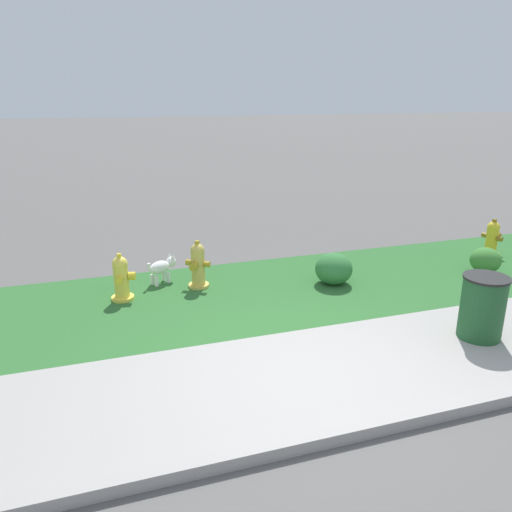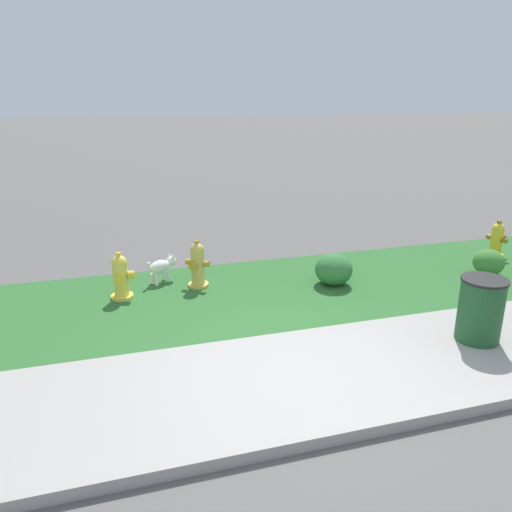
{
  "view_description": "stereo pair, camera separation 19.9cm",
  "coord_description": "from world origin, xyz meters",
  "px_view_note": "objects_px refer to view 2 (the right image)",
  "views": [
    {
      "loc": [
        -1.92,
        -4.25,
        2.86
      ],
      "look_at": [
        0.41,
        2.86,
        0.4
      ],
      "focal_mm": 35.0,
      "sensor_mm": 36.0,
      "label": 1
    },
    {
      "loc": [
        -1.73,
        -4.31,
        2.86
      ],
      "look_at": [
        0.41,
        2.86,
        0.4
      ],
      "focal_mm": 35.0,
      "sensor_mm": 36.0,
      "label": 2
    }
  ],
  "objects_px": {
    "fire_hydrant_across_street": "(197,265)",
    "trash_bin": "(480,310)",
    "small_white_dog": "(162,266)",
    "fire_hydrant_mid_block": "(497,240)",
    "shrub_bush_near_lamp": "(334,269)",
    "shrub_bush_mid_verge": "(489,262)",
    "fire_hydrant_at_driveway": "(121,277)"
  },
  "relations": [
    {
      "from": "fire_hydrant_mid_block",
      "to": "trash_bin",
      "type": "distance_m",
      "value": 3.64
    },
    {
      "from": "small_white_dog",
      "to": "shrub_bush_near_lamp",
      "type": "height_order",
      "value": "shrub_bush_near_lamp"
    },
    {
      "from": "fire_hydrant_at_driveway",
      "to": "shrub_bush_mid_verge",
      "type": "distance_m",
      "value": 5.86
    },
    {
      "from": "fire_hydrant_at_driveway",
      "to": "fire_hydrant_across_street",
      "type": "xyz_separation_m",
      "value": [
        1.14,
        0.14,
        0.02
      ]
    },
    {
      "from": "fire_hydrant_across_street",
      "to": "trash_bin",
      "type": "relative_size",
      "value": 0.94
    },
    {
      "from": "shrub_bush_near_lamp",
      "to": "trash_bin",
      "type": "bearing_deg",
      "value": -68.15
    },
    {
      "from": "shrub_bush_near_lamp",
      "to": "fire_hydrant_mid_block",
      "type": "bearing_deg",
      "value": 6.93
    },
    {
      "from": "small_white_dog",
      "to": "fire_hydrant_mid_block",
      "type": "bearing_deg",
      "value": -34.46
    },
    {
      "from": "fire_hydrant_at_driveway",
      "to": "fire_hydrant_mid_block",
      "type": "xyz_separation_m",
      "value": [
        6.6,
        0.04,
        -0.01
      ]
    },
    {
      "from": "fire_hydrant_mid_block",
      "to": "trash_bin",
      "type": "height_order",
      "value": "trash_bin"
    },
    {
      "from": "fire_hydrant_at_driveway",
      "to": "shrub_bush_mid_verge",
      "type": "xyz_separation_m",
      "value": [
        5.82,
        -0.69,
        -0.12
      ]
    },
    {
      "from": "fire_hydrant_across_street",
      "to": "fire_hydrant_mid_block",
      "type": "height_order",
      "value": "fire_hydrant_across_street"
    },
    {
      "from": "fire_hydrant_across_street",
      "to": "trash_bin",
      "type": "xyz_separation_m",
      "value": [
        2.92,
        -2.71,
        0.04
      ]
    },
    {
      "from": "trash_bin",
      "to": "fire_hydrant_across_street",
      "type": "bearing_deg",
      "value": 137.19
    },
    {
      "from": "small_white_dog",
      "to": "trash_bin",
      "type": "relative_size",
      "value": 0.61
    },
    {
      "from": "shrub_bush_mid_verge",
      "to": "shrub_bush_near_lamp",
      "type": "distance_m",
      "value": 2.66
    },
    {
      "from": "trash_bin",
      "to": "shrub_bush_near_lamp",
      "type": "height_order",
      "value": "trash_bin"
    },
    {
      "from": "fire_hydrant_across_street",
      "to": "small_white_dog",
      "type": "relative_size",
      "value": 1.54
    },
    {
      "from": "fire_hydrant_across_street",
      "to": "shrub_bush_near_lamp",
      "type": "distance_m",
      "value": 2.11
    },
    {
      "from": "trash_bin",
      "to": "shrub_bush_near_lamp",
      "type": "distance_m",
      "value": 2.36
    },
    {
      "from": "shrub_bush_mid_verge",
      "to": "fire_hydrant_mid_block",
      "type": "bearing_deg",
      "value": 43.06
    },
    {
      "from": "fire_hydrant_across_street",
      "to": "shrub_bush_mid_verge",
      "type": "distance_m",
      "value": 4.75
    },
    {
      "from": "fire_hydrant_at_driveway",
      "to": "shrub_bush_near_lamp",
      "type": "bearing_deg",
      "value": 94.41
    },
    {
      "from": "fire_hydrant_mid_block",
      "to": "shrub_bush_near_lamp",
      "type": "distance_m",
      "value": 3.44
    },
    {
      "from": "trash_bin",
      "to": "shrub_bush_near_lamp",
      "type": "relative_size",
      "value": 1.37
    },
    {
      "from": "trash_bin",
      "to": "shrub_bush_mid_verge",
      "type": "relative_size",
      "value": 1.61
    },
    {
      "from": "fire_hydrant_at_driveway",
      "to": "shrub_bush_near_lamp",
      "type": "relative_size",
      "value": 1.2
    },
    {
      "from": "small_white_dog",
      "to": "trash_bin",
      "type": "height_order",
      "value": "trash_bin"
    },
    {
      "from": "small_white_dog",
      "to": "shrub_bush_mid_verge",
      "type": "height_order",
      "value": "small_white_dog"
    },
    {
      "from": "fire_hydrant_mid_block",
      "to": "trash_bin",
      "type": "relative_size",
      "value": 0.86
    },
    {
      "from": "small_white_dog",
      "to": "shrub_bush_mid_verge",
      "type": "bearing_deg",
      "value": -42.92
    },
    {
      "from": "fire_hydrant_at_driveway",
      "to": "fire_hydrant_across_street",
      "type": "distance_m",
      "value": 1.15
    }
  ]
}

